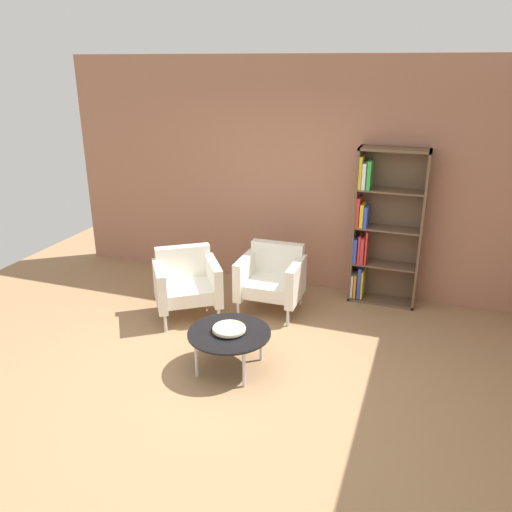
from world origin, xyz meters
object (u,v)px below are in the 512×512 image
Objects in this scene: armchair_corner_red at (272,277)px; armchair_by_bookshelf at (186,282)px; bookshelf_tall at (381,229)px; coffee_table_low at (229,335)px; decorative_bowl at (229,329)px.

armchair_by_bookshelf is (-0.89, -0.47, 0.00)m from armchair_corner_red.
bookshelf_tall reaches higher than armchair_corner_red.
coffee_table_low is at bearing -79.89° from armchair_by_bookshelf.
decorative_bowl is at bearing 180.00° from coffee_table_low.
bookshelf_tall is at bearing 30.40° from armchair_corner_red.
armchair_corner_red is 1.01m from armchair_by_bookshelf.
armchair_by_bookshelf is at bearing 135.15° from coffee_table_low.
armchair_corner_red is (-0.01, 1.37, -0.02)m from decorative_bowl.
decorative_bowl is 0.34× the size of armchair_by_bookshelf.
armchair_by_bookshelf is (-0.90, 0.90, -0.02)m from decorative_bowl.
decorative_bowl is (-1.13, -2.05, -0.49)m from bookshelf_tall.
coffee_table_low is 0.06m from decorative_bowl.
armchair_by_bookshelf is at bearing -153.08° from armchair_corner_red.
armchair_by_bookshelf is at bearing -150.39° from bookshelf_tall.
bookshelf_tall is at bearing 61.19° from decorative_bowl.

